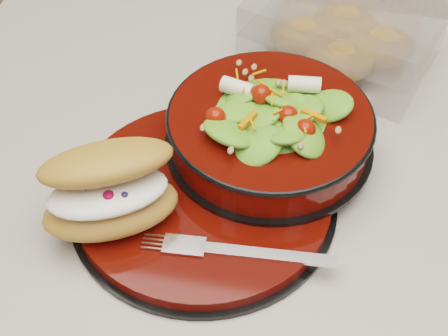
% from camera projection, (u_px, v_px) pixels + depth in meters
% --- Properties ---
extents(dinner_plate, '(0.30, 0.30, 0.02)m').
position_uv_depth(dinner_plate, '(204.00, 197.00, 0.70)').
color(dinner_plate, black).
rests_on(dinner_plate, island_counter).
extents(salad_bowl, '(0.25, 0.25, 0.10)m').
position_uv_depth(salad_bowl, '(270.00, 122.00, 0.72)').
color(salad_bowl, black).
rests_on(salad_bowl, dinner_plate).
extents(croissant, '(0.16, 0.15, 0.09)m').
position_uv_depth(croissant, '(110.00, 190.00, 0.64)').
color(croissant, '#BF823A').
rests_on(croissant, dinner_plate).
extents(fork, '(0.18, 0.03, 0.00)m').
position_uv_depth(fork, '(243.00, 252.00, 0.64)').
color(fork, silver).
rests_on(fork, dinner_plate).
extents(pastry_box, '(0.28, 0.24, 0.09)m').
position_uv_depth(pastry_box, '(343.00, 33.00, 0.86)').
color(pastry_box, white).
rests_on(pastry_box, island_counter).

